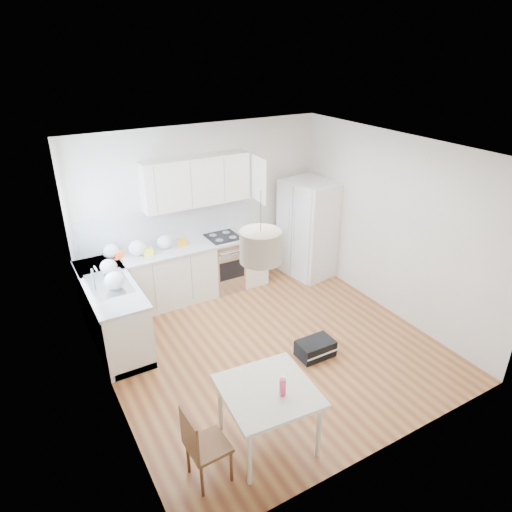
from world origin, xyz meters
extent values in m
plane|color=brown|center=(0.00, 0.00, 0.00)|extent=(4.20, 4.20, 0.00)
plane|color=white|center=(0.00, 0.00, 2.70)|extent=(4.20, 4.20, 0.00)
plane|color=beige|center=(0.00, 2.10, 1.35)|extent=(4.20, 0.00, 4.20)
plane|color=beige|center=(-2.10, 0.00, 1.35)|extent=(0.00, 4.20, 4.20)
plane|color=beige|center=(2.10, 0.00, 1.35)|extent=(0.00, 4.20, 4.20)
cube|color=#BFE0F9|center=(-2.09, 1.15, 1.75)|extent=(0.02, 1.00, 1.00)
cube|color=silver|center=(-0.60, 1.80, 0.44)|extent=(3.00, 0.60, 0.88)
cube|color=silver|center=(-1.80, 1.20, 0.44)|extent=(0.60, 1.80, 0.88)
cube|color=silver|center=(-0.60, 1.80, 0.90)|extent=(3.02, 0.64, 0.04)
cube|color=silver|center=(-1.80, 1.20, 0.90)|extent=(0.64, 1.82, 0.04)
cube|color=white|center=(-0.60, 2.09, 1.21)|extent=(3.00, 0.01, 0.58)
cube|color=white|center=(-2.09, 1.20, 1.21)|extent=(0.01, 1.80, 0.58)
cube|color=silver|center=(-0.15, 1.94, 1.88)|extent=(1.70, 0.32, 0.75)
cube|color=beige|center=(-0.89, -1.42, 0.69)|extent=(0.97, 0.97, 0.04)
cylinder|color=silver|center=(-1.30, -1.77, 0.33)|extent=(0.05, 0.05, 0.67)
cylinder|color=silver|center=(-0.55, -1.83, 0.33)|extent=(0.05, 0.05, 0.67)
cylinder|color=silver|center=(-1.24, -1.02, 0.33)|extent=(0.05, 0.05, 0.67)
cylinder|color=silver|center=(-0.49, -1.08, 0.33)|extent=(0.05, 0.05, 0.67)
cylinder|color=#DC3D64|center=(-0.81, -1.56, 0.82)|extent=(0.08, 0.08, 0.23)
cube|color=black|center=(0.41, -0.50, 0.11)|extent=(0.49, 0.32, 0.22)
cylinder|color=#C4B396|center=(-0.87, -1.22, 2.18)|extent=(0.39, 0.39, 0.29)
ellipsoid|color=white|center=(-1.57, 1.91, 1.03)|extent=(0.24, 0.20, 0.22)
ellipsoid|color=white|center=(-1.20, 1.81, 1.04)|extent=(0.26, 0.22, 0.24)
ellipsoid|color=white|center=(-0.77, 1.84, 1.03)|extent=(0.24, 0.21, 0.22)
ellipsoid|color=white|center=(-1.72, 1.45, 1.02)|extent=(0.23, 0.19, 0.21)
ellipsoid|color=white|center=(-1.75, 0.97, 1.04)|extent=(0.26, 0.22, 0.24)
cube|color=orange|center=(-0.50, 1.81, 0.97)|extent=(0.15, 0.10, 0.10)
cube|color=yellow|center=(-1.06, 1.74, 0.97)|extent=(0.17, 0.13, 0.10)
cube|color=#E04B1C|center=(-1.48, 1.87, 0.97)|extent=(0.18, 0.15, 0.10)
camera|label=1|loc=(-2.75, -4.40, 3.85)|focal=32.00mm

